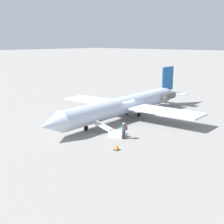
# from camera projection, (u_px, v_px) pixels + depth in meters

# --- Properties ---
(ground_plane) EXTENTS (600.00, 600.00, 0.00)m
(ground_plane) POSITION_uv_depth(u_px,v_px,m) (123.00, 119.00, 40.29)
(ground_plane) COLOR gray
(airplane_main) EXTENTS (26.93, 20.40, 5.98)m
(airplane_main) POSITION_uv_depth(u_px,v_px,m) (127.00, 104.00, 40.53)
(airplane_main) COLOR silver
(airplane_main) RESTS_ON ground
(boarding_stairs) EXTENTS (1.24, 4.06, 1.55)m
(boarding_stairs) POSITION_uv_depth(u_px,v_px,m) (115.00, 132.00, 33.08)
(boarding_stairs) COLOR silver
(boarding_stairs) RESTS_ON ground
(passenger) EXTENTS (0.36, 0.55, 1.74)m
(passenger) POSITION_uv_depth(u_px,v_px,m) (124.00, 130.00, 31.80)
(passenger) COLOR #23232D
(passenger) RESTS_ON ground
(traffic_cone_near_stairs) EXTENTS (0.52, 0.52, 0.57)m
(traffic_cone_near_stairs) POSITION_uv_depth(u_px,v_px,m) (117.00, 147.00, 28.75)
(traffic_cone_near_stairs) COLOR black
(traffic_cone_near_stairs) RESTS_ON ground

